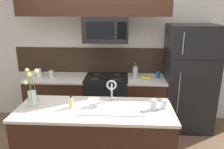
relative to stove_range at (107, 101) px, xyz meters
name	(u,v)px	position (x,y,z in m)	size (l,w,h in m)	color
rear_partition	(124,52)	(0.30, 0.38, 0.84)	(5.20, 0.10, 2.60)	silver
splash_band	(108,60)	(0.00, 0.32, 0.69)	(3.50, 0.01, 0.48)	#332319
back_counter_left	(58,100)	(-0.90, 0.00, -0.01)	(1.07, 0.65, 0.91)	#381E14
back_counter_right	(145,102)	(0.71, 0.00, -0.01)	(0.68, 0.65, 0.91)	#381E14
stove_range	(107,101)	(0.00, 0.00, 0.00)	(0.76, 0.64, 0.93)	black
microwave	(106,29)	(0.00, -0.02, 1.29)	(0.74, 0.40, 0.42)	black
refrigerator	(188,78)	(1.44, 0.02, 0.46)	(0.82, 0.74, 1.84)	black
storage_jar_tall	(33,73)	(-1.32, 0.00, 0.51)	(0.10, 0.10, 0.13)	silver
storage_jar_medium	(38,72)	(-1.21, -0.04, 0.54)	(0.10, 0.10, 0.19)	silver
storage_jar_short	(51,73)	(-0.98, -0.02, 0.52)	(0.08, 0.08, 0.14)	silver
banana_bunch	(146,78)	(0.69, -0.06, 0.47)	(0.19, 0.12, 0.07)	yellow
french_press	(135,72)	(0.51, 0.06, 0.55)	(0.09, 0.09, 0.27)	silver
coffee_tin	(158,75)	(0.91, 0.05, 0.50)	(0.08, 0.08, 0.11)	#1E5184
island_counter	(96,140)	(-0.04, -1.25, -0.01)	(1.92, 0.75, 0.91)	#381E14
kitchen_sink	(111,114)	(0.15, -1.25, 0.38)	(0.76, 0.40, 0.16)	#ADAFB5
sink_faucet	(112,88)	(0.15, -1.05, 0.65)	(0.14, 0.14, 0.31)	#B7BABF
dish_soap_bottle	(71,102)	(-0.34, -1.25, 0.52)	(0.06, 0.05, 0.16)	#DBCC75
drinking_glass	(153,105)	(0.67, -1.25, 0.51)	(0.08, 0.08, 0.13)	silver
spare_glass	(164,104)	(0.80, -1.21, 0.51)	(0.07, 0.07, 0.11)	silver
flower_vase	(32,95)	(-0.82, -1.24, 0.60)	(0.20, 0.21, 0.49)	silver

